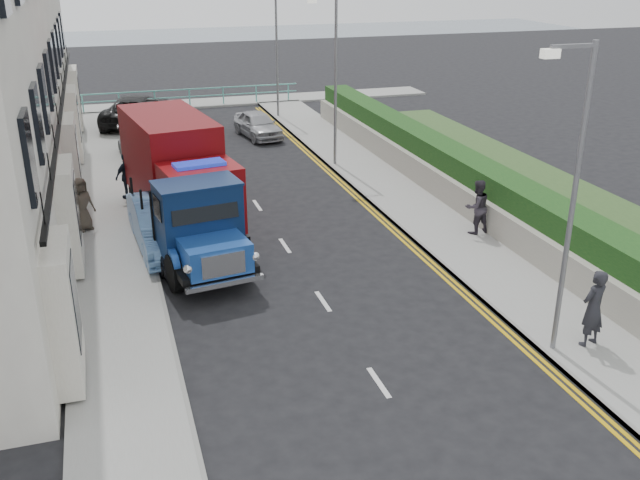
{
  "coord_description": "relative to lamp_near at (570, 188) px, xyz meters",
  "views": [
    {
      "loc": [
        -5.05,
        -14.05,
        8.62
      ],
      "look_at": [
        0.18,
        2.86,
        1.4
      ],
      "focal_mm": 40.0,
      "sensor_mm": 36.0,
      "label": 1
    }
  ],
  "objects": [
    {
      "name": "ground",
      "position": [
        -4.18,
        2.0,
        -4.0
      ],
      "size": [
        120.0,
        120.0,
        0.0
      ],
      "primitive_type": "plane",
      "color": "black",
      "rests_on": "ground"
    },
    {
      "name": "pavement_west",
      "position": [
        -9.38,
        11.0,
        -3.94
      ],
      "size": [
        2.4,
        38.0,
        0.12
      ],
      "primitive_type": "cube",
      "color": "gray",
      "rests_on": "ground"
    },
    {
      "name": "pavement_east",
      "position": [
        1.12,
        11.0,
        -3.94
      ],
      "size": [
        2.6,
        38.0,
        0.12
      ],
      "primitive_type": "cube",
      "color": "gray",
      "rests_on": "ground"
    },
    {
      "name": "promenade",
      "position": [
        -4.18,
        31.0,
        -3.94
      ],
      "size": [
        30.0,
        2.5,
        0.12
      ],
      "primitive_type": "cube",
      "color": "gray",
      "rests_on": "ground"
    },
    {
      "name": "sea_plane",
      "position": [
        -4.18,
        62.0,
        -4.0
      ],
      "size": [
        120.0,
        120.0,
        0.0
      ],
      "primitive_type": "plane",
      "color": "slate",
      "rests_on": "ground"
    },
    {
      "name": "garden_east",
      "position": [
        3.03,
        11.0,
        -3.1
      ],
      "size": [
        1.45,
        28.0,
        1.75
      ],
      "color": "#B2AD9E",
      "rests_on": "ground"
    },
    {
      "name": "seafront_railing",
      "position": [
        -4.18,
        30.2,
        -3.42
      ],
      "size": [
        13.0,
        0.08,
        1.11
      ],
      "color": "#59B2A5",
      "rests_on": "ground"
    },
    {
      "name": "lamp_near",
      "position": [
        0.0,
        0.0,
        0.0
      ],
      "size": [
        1.23,
        0.18,
        7.0
      ],
      "color": "slate",
      "rests_on": "ground"
    },
    {
      "name": "lamp_mid",
      "position": [
        0.0,
        16.0,
        0.0
      ],
      "size": [
        1.23,
        0.18,
        7.0
      ],
      "color": "slate",
      "rests_on": "ground"
    },
    {
      "name": "lamp_far",
      "position": [
        0.0,
        26.0,
        0.0
      ],
      "size": [
        1.23,
        0.18,
        7.0
      ],
      "color": "slate",
      "rests_on": "ground"
    },
    {
      "name": "bedford_lorry",
      "position": [
        -6.99,
        6.89,
        -2.75
      ],
      "size": [
        3.05,
        5.95,
        2.7
      ],
      "rotation": [
        0.0,
        0.0,
        0.15
      ],
      "color": "black",
      "rests_on": "ground"
    },
    {
      "name": "red_lorry",
      "position": [
        -7.05,
        11.09,
        -2.11
      ],
      "size": [
        3.29,
        7.04,
        3.55
      ],
      "rotation": [
        0.0,
        0.0,
        0.15
      ],
      "color": "black",
      "rests_on": "ground"
    },
    {
      "name": "parked_car_front",
      "position": [
        -7.3,
        8.19,
        -3.25
      ],
      "size": [
        1.84,
        4.41,
        1.49
      ],
      "primitive_type": "imported",
      "rotation": [
        0.0,
        0.0,
        0.02
      ],
      "color": "black",
      "rests_on": "ground"
    },
    {
      "name": "parked_car_mid",
      "position": [
        -7.78,
        9.0,
        -3.21
      ],
      "size": [
        2.0,
        4.89,
        1.58
      ],
      "primitive_type": "imported",
      "rotation": [
        0.0,
        0.0,
        0.07
      ],
      "color": "#5F8FCB",
      "rests_on": "ground"
    },
    {
      "name": "parked_car_rear",
      "position": [
        -7.64,
        19.25,
        -3.36
      ],
      "size": [
        2.25,
        4.55,
        1.27
      ],
      "primitive_type": "imported",
      "rotation": [
        0.0,
        0.0,
        0.11
      ],
      "color": "#B9BABE",
      "rests_on": "ground"
    },
    {
      "name": "seafront_car_left",
      "position": [
        -7.42,
        26.37,
        -3.19
      ],
      "size": [
        4.39,
        6.37,
        1.62
      ],
      "primitive_type": "imported",
      "rotation": [
        0.0,
        0.0,
        2.82
      ],
      "color": "black",
      "rests_on": "ground"
    },
    {
      "name": "seafront_car_right",
      "position": [
        -1.91,
        22.0,
        -3.36
      ],
      "size": [
        2.06,
        3.94,
        1.28
      ],
      "primitive_type": "imported",
      "rotation": [
        0.0,
        0.0,
        0.15
      ],
      "color": "#A6A7AB",
      "rests_on": "ground"
    },
    {
      "name": "pedestrian_east_near",
      "position": [
        0.99,
        -0.11,
        -2.94
      ],
      "size": [
        0.78,
        0.61,
        1.87
      ],
      "primitive_type": "imported",
      "rotation": [
        0.0,
        0.0,
        3.41
      ],
      "color": "#222228",
      "rests_on": "pavement_east"
    },
    {
      "name": "pedestrian_east_far",
      "position": [
        1.92,
        6.99,
        -2.99
      ],
      "size": [
        0.95,
        0.79,
        1.77
      ],
      "primitive_type": "imported",
      "rotation": [
        0.0,
        0.0,
        3.29
      ],
      "color": "#312B34",
      "rests_on": "pavement_east"
    },
    {
      "name": "pedestrian_west_near",
      "position": [
        -8.58,
        13.9,
        -3.04
      ],
      "size": [
        1.06,
        0.87,
        1.68
      ],
      "primitive_type": "imported",
      "rotation": [
        0.0,
        0.0,
        3.7
      ],
      "color": "#19212E",
      "rests_on": "pavement_west"
    },
    {
      "name": "pedestrian_west_far",
      "position": [
        -10.18,
        11.01,
        -3.0
      ],
      "size": [
        1.03,
        0.95,
        1.76
      ],
      "primitive_type": "imported",
      "rotation": [
        0.0,
        0.0,
        0.61
      ],
      "color": "#433B30",
      "rests_on": "pavement_west"
    }
  ]
}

